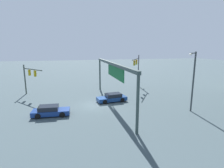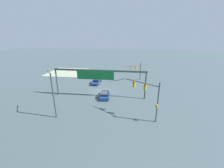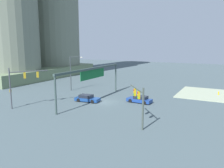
{
  "view_description": "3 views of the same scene",
  "coord_description": "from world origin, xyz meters",
  "px_view_note": "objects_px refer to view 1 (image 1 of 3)",
  "views": [
    {
      "loc": [
        23.64,
        -3.66,
        7.87
      ],
      "look_at": [
        -1.41,
        2.7,
        2.57
      ],
      "focal_mm": 28.8,
      "sensor_mm": 36.0,
      "label": 1
    },
    {
      "loc": [
        -6.08,
        30.34,
        12.89
      ],
      "look_at": [
        -2.13,
        -1.25,
        1.65
      ],
      "focal_mm": 23.5,
      "sensor_mm": 36.0,
      "label": 2
    },
    {
      "loc": [
        -32.98,
        -19.34,
        9.95
      ],
      "look_at": [
        1.53,
        -0.91,
        3.01
      ],
      "focal_mm": 36.28,
      "sensor_mm": 36.0,
      "label": 3
    }
  ],
  "objects_px": {
    "streetlamp_curved_arm": "(193,77)",
    "sedan_car_approaching": "(112,98)",
    "traffic_signal_opposite_side": "(137,66)",
    "sedan_car_waiting_far": "(50,111)",
    "traffic_signal_near_corner": "(29,75)"
  },
  "relations": [
    {
      "from": "traffic_signal_near_corner",
      "to": "streetlamp_curved_arm",
      "type": "relative_size",
      "value": 0.68
    },
    {
      "from": "traffic_signal_opposite_side",
      "to": "sedan_car_approaching",
      "type": "distance_m",
      "value": 11.16
    },
    {
      "from": "sedan_car_approaching",
      "to": "sedan_car_waiting_far",
      "type": "xyz_separation_m",
      "value": [
        3.65,
        -8.39,
        -0.0
      ]
    },
    {
      "from": "traffic_signal_near_corner",
      "to": "sedan_car_approaching",
      "type": "xyz_separation_m",
      "value": [
        6.84,
        12.33,
        -2.84
      ]
    },
    {
      "from": "traffic_signal_near_corner",
      "to": "streetlamp_curved_arm",
      "type": "distance_m",
      "value": 24.63
    },
    {
      "from": "streetlamp_curved_arm",
      "to": "sedan_car_approaching",
      "type": "relative_size",
      "value": 1.64
    },
    {
      "from": "traffic_signal_opposite_side",
      "to": "sedan_car_waiting_far",
      "type": "height_order",
      "value": "traffic_signal_opposite_side"
    },
    {
      "from": "streetlamp_curved_arm",
      "to": "sedan_car_approaching",
      "type": "bearing_deg",
      "value": -77.59
    },
    {
      "from": "traffic_signal_opposite_side",
      "to": "sedan_car_approaching",
      "type": "xyz_separation_m",
      "value": [
        7.87,
        -6.99,
        -3.72
      ]
    },
    {
      "from": "sedan_car_approaching",
      "to": "sedan_car_waiting_far",
      "type": "height_order",
      "value": "same"
    },
    {
      "from": "traffic_signal_opposite_side",
      "to": "sedan_car_approaching",
      "type": "bearing_deg",
      "value": -8.19
    },
    {
      "from": "streetlamp_curved_arm",
      "to": "sedan_car_approaching",
      "type": "xyz_separation_m",
      "value": [
        -6.61,
        -8.28,
        -3.79
      ]
    },
    {
      "from": "streetlamp_curved_arm",
      "to": "sedan_car_waiting_far",
      "type": "bearing_deg",
      "value": -49.05
    },
    {
      "from": "traffic_signal_opposite_side",
      "to": "sedan_car_waiting_far",
      "type": "distance_m",
      "value": 19.58
    },
    {
      "from": "streetlamp_curved_arm",
      "to": "traffic_signal_opposite_side",
      "type": "bearing_deg",
      "value": -123.9
    }
  ]
}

